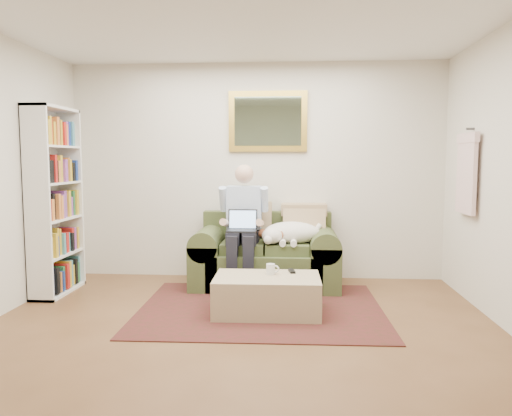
# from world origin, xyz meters

# --- Properties ---
(room_shell) EXTENTS (4.51, 5.00, 2.61)m
(room_shell) POSITION_xyz_m (0.00, 0.35, 1.30)
(room_shell) COLOR brown
(room_shell) RESTS_ON ground
(rug) EXTENTS (2.37, 1.91, 0.01)m
(rug) POSITION_xyz_m (0.15, 1.15, 0.01)
(rug) COLOR #342214
(rug) RESTS_ON room_shell
(sofa) EXTENTS (1.65, 0.84, 0.99)m
(sofa) POSITION_xyz_m (0.15, 2.05, 0.28)
(sofa) COLOR #3F4524
(sofa) RESTS_ON room_shell
(seated_man) EXTENTS (0.54, 0.78, 1.39)m
(seated_man) POSITION_xyz_m (-0.10, 1.90, 0.69)
(seated_man) COLOR #8CA6D8
(seated_man) RESTS_ON sofa
(laptop) EXTENTS (0.32, 0.25, 0.23)m
(laptop) POSITION_xyz_m (-0.10, 1.83, 0.73)
(laptop) COLOR black
(laptop) RESTS_ON seated_man
(sleeping_dog) EXTENTS (0.68, 0.43, 0.25)m
(sleeping_dog) POSITION_xyz_m (0.44, 1.96, 0.63)
(sleeping_dog) COLOR white
(sleeping_dog) RESTS_ON sofa
(ottoman) EXTENTS (0.99, 0.64, 0.36)m
(ottoman) POSITION_xyz_m (0.21, 1.01, 0.18)
(ottoman) COLOR #CDB888
(ottoman) RESTS_ON room_shell
(coffee_mug) EXTENTS (0.08, 0.08, 0.10)m
(coffee_mug) POSITION_xyz_m (0.24, 1.10, 0.41)
(coffee_mug) COLOR white
(coffee_mug) RESTS_ON ottoman
(tv_remote) EXTENTS (0.07, 0.16, 0.02)m
(tv_remote) POSITION_xyz_m (0.44, 1.21, 0.37)
(tv_remote) COLOR black
(tv_remote) RESTS_ON ottoman
(bookshelf) EXTENTS (0.28, 0.80, 2.00)m
(bookshelf) POSITION_xyz_m (-2.10, 1.60, 1.00)
(bookshelf) COLOR white
(bookshelf) RESTS_ON room_shell
(wall_mirror) EXTENTS (0.94, 0.04, 0.72)m
(wall_mirror) POSITION_xyz_m (0.15, 2.47, 1.90)
(wall_mirror) COLOR gold
(wall_mirror) RESTS_ON room_shell
(hanging_shirt) EXTENTS (0.06, 0.52, 0.90)m
(hanging_shirt) POSITION_xyz_m (2.19, 1.60, 1.35)
(hanging_shirt) COLOR #F3C8CD
(hanging_shirt) RESTS_ON room_shell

